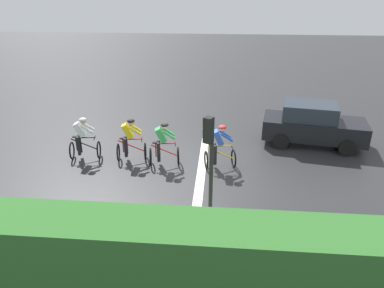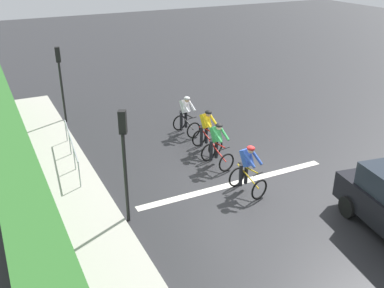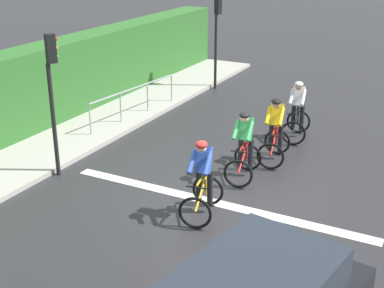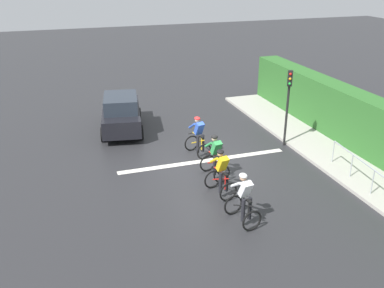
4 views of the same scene
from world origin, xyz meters
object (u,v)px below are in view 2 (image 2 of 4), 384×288
(cyclist_fourth, at_px, (247,170))
(traffic_light_near_crossing, at_px, (124,150))
(pedestrian_railing_kerbside, at_px, (71,144))
(cyclist_mid, at_px, (217,145))
(traffic_light_far_junction, at_px, (60,73))
(cyclist_lead, at_px, (186,116))
(cyclist_second, at_px, (207,131))

(cyclist_fourth, bearing_deg, traffic_light_near_crossing, 176.67)
(traffic_light_near_crossing, xyz_separation_m, pedestrian_railing_kerbside, (-0.65, 4.21, -1.42))
(traffic_light_near_crossing, bearing_deg, cyclist_mid, 24.87)
(traffic_light_near_crossing, relative_size, traffic_light_far_junction, 1.00)
(traffic_light_near_crossing, bearing_deg, pedestrian_railing_kerbside, 98.83)
(cyclist_lead, relative_size, traffic_light_far_junction, 0.50)
(cyclist_second, relative_size, traffic_light_far_junction, 0.50)
(traffic_light_far_junction, distance_m, pedestrian_railing_kerbside, 4.72)
(cyclist_mid, relative_size, pedestrian_railing_kerbside, 0.42)
(cyclist_lead, xyz_separation_m, cyclist_second, (0.00, -1.82, 0.00))
(pedestrian_railing_kerbside, bearing_deg, traffic_light_near_crossing, -81.17)
(cyclist_second, xyz_separation_m, cyclist_mid, (-0.29, -1.30, 0.00))
(cyclist_lead, xyz_separation_m, cyclist_mid, (-0.29, -3.12, 0.00))
(cyclist_lead, bearing_deg, traffic_light_far_junction, 138.67)
(cyclist_lead, bearing_deg, cyclist_fourth, -93.74)
(cyclist_mid, distance_m, traffic_light_near_crossing, 4.58)
(cyclist_mid, xyz_separation_m, pedestrian_railing_kerbside, (-4.60, 2.38, 0.00))
(cyclist_mid, relative_size, cyclist_fourth, 1.00)
(cyclist_mid, bearing_deg, pedestrian_railing_kerbside, 152.62)
(traffic_light_near_crossing, bearing_deg, cyclist_lead, 49.48)
(cyclist_second, height_order, traffic_light_near_crossing, traffic_light_near_crossing)
(traffic_light_far_junction, relative_size, pedestrian_railing_kerbside, 0.85)
(cyclist_mid, height_order, traffic_light_far_junction, traffic_light_far_junction)
(cyclist_second, distance_m, cyclist_mid, 1.33)
(cyclist_second, bearing_deg, cyclist_lead, 90.05)
(cyclist_fourth, relative_size, pedestrian_railing_kerbside, 0.42)
(traffic_light_far_junction, bearing_deg, cyclist_mid, -60.06)
(cyclist_second, xyz_separation_m, traffic_light_near_crossing, (-4.23, -3.13, 1.43))
(cyclist_second, bearing_deg, traffic_light_near_crossing, -143.51)
(traffic_light_near_crossing, bearing_deg, traffic_light_far_junction, 89.94)
(cyclist_fourth, bearing_deg, traffic_light_far_junction, 113.60)
(cyclist_mid, distance_m, traffic_light_far_junction, 8.02)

